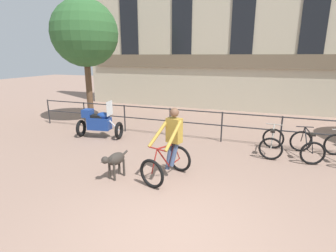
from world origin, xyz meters
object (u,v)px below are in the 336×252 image
parked_motorcycle (99,123)px  parked_bicycle_near_lamp (272,143)px  dog (115,160)px  cyclist_with_bike (170,147)px  parked_bicycle_mid_left (306,146)px

parked_motorcycle → parked_bicycle_near_lamp: bearing=-94.7°
dog → parked_bicycle_near_lamp: parked_bicycle_near_lamp is taller
cyclist_with_bike → dog: bearing=-140.3°
parked_bicycle_near_lamp → parked_bicycle_mid_left: (0.93, 0.00, -0.00)m
parked_bicycle_near_lamp → parked_motorcycle: bearing=8.7°
dog → parked_bicycle_mid_left: 5.45m
cyclist_with_bike → parked_motorcycle: size_ratio=1.02×
parked_motorcycle → dog: bearing=-148.1°
dog → parked_motorcycle: bearing=145.7°
cyclist_with_bike → dog: (-1.22, -0.52, -0.30)m
parked_motorcycle → parked_bicycle_near_lamp: size_ratio=1.43×
cyclist_with_bike → parked_bicycle_near_lamp: (2.37, 2.52, -0.41)m
dog → parked_bicycle_near_lamp: (3.59, 3.04, -0.11)m
cyclist_with_bike → parked_bicycle_near_lamp: bearing=63.6°
dog → parked_motorcycle: parked_motorcycle is taller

